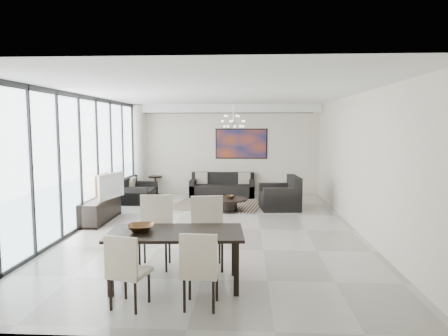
# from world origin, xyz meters

# --- Properties ---
(room_shell) EXTENTS (6.00, 9.00, 2.90)m
(room_shell) POSITION_xyz_m (0.46, 0.00, 1.45)
(room_shell) COLOR #A8A39B
(room_shell) RESTS_ON ground
(window_wall) EXTENTS (0.37, 8.95, 2.90)m
(window_wall) POSITION_xyz_m (-2.86, 0.00, 1.47)
(window_wall) COLOR silver
(window_wall) RESTS_ON floor
(soffit) EXTENTS (5.98, 0.40, 0.26)m
(soffit) POSITION_xyz_m (0.00, 4.30, 2.77)
(soffit) COLOR white
(soffit) RESTS_ON room_shell
(painting) EXTENTS (1.68, 0.04, 0.98)m
(painting) POSITION_xyz_m (0.50, 4.47, 1.65)
(painting) COLOR #AA4017
(painting) RESTS_ON room_shell
(chandelier) EXTENTS (0.66, 0.66, 0.71)m
(chandelier) POSITION_xyz_m (0.30, 2.50, 2.35)
(chandelier) COLOR silver
(chandelier) RESTS_ON room_shell
(rug) EXTENTS (2.70, 2.25, 0.01)m
(rug) POSITION_xyz_m (-0.14, 2.60, 0.01)
(rug) COLOR black
(rug) RESTS_ON floor
(coffee_table) EXTENTS (0.95, 0.95, 0.33)m
(coffee_table) POSITION_xyz_m (0.22, 1.84, 0.19)
(coffee_table) COLOR black
(coffee_table) RESTS_ON floor
(bowl_coffee) EXTENTS (0.27, 0.27, 0.07)m
(bowl_coffee) POSITION_xyz_m (0.24, 1.91, 0.37)
(bowl_coffee) COLOR brown
(bowl_coffee) RESTS_ON coffee_table
(sofa_main) EXTENTS (2.02, 0.83, 0.73)m
(sofa_main) POSITION_xyz_m (-0.09, 4.07, 0.25)
(sofa_main) COLOR black
(sofa_main) RESTS_ON floor
(loveseat) EXTENTS (0.80, 1.42, 0.71)m
(loveseat) POSITION_xyz_m (-2.54, 3.05, 0.24)
(loveseat) COLOR black
(loveseat) RESTS_ON floor
(armchair) EXTENTS (1.09, 1.14, 0.88)m
(armchair) POSITION_xyz_m (1.60, 2.19, 0.30)
(armchair) COLOR black
(armchair) RESTS_ON floor
(side_table) EXTENTS (0.45, 0.45, 0.62)m
(side_table) POSITION_xyz_m (-2.26, 4.15, 0.42)
(side_table) COLOR black
(side_table) RESTS_ON floor
(tv_console) EXTENTS (0.47, 1.69, 0.53)m
(tv_console) POSITION_xyz_m (-2.76, 0.57, 0.26)
(tv_console) COLOR black
(tv_console) RESTS_ON floor
(television) EXTENTS (0.36, 1.04, 0.60)m
(television) POSITION_xyz_m (-2.60, 0.64, 0.83)
(television) COLOR gray
(television) RESTS_ON tv_console
(dining_table) EXTENTS (1.91, 1.05, 0.77)m
(dining_table) POSITION_xyz_m (-0.32, -3.10, 0.68)
(dining_table) COLOR black
(dining_table) RESTS_ON floor
(dining_chair_sw) EXTENTS (0.52, 0.52, 0.93)m
(dining_chair_sw) POSITION_xyz_m (-0.80, -3.87, 0.53)
(dining_chair_sw) COLOR beige
(dining_chair_sw) RESTS_ON floor
(dining_chair_se) EXTENTS (0.46, 0.46, 0.97)m
(dining_chair_se) POSITION_xyz_m (0.09, -3.84, 0.56)
(dining_chair_se) COLOR beige
(dining_chair_se) RESTS_ON floor
(dining_chair_nw) EXTENTS (0.54, 0.54, 1.12)m
(dining_chair_nw) POSITION_xyz_m (-0.78, -2.32, 0.65)
(dining_chair_nw) COLOR beige
(dining_chair_nw) RESTS_ON floor
(dining_chair_ne) EXTENTS (0.59, 0.59, 1.11)m
(dining_chair_ne) POSITION_xyz_m (0.04, -2.30, 0.64)
(dining_chair_ne) COLOR beige
(dining_chair_ne) RESTS_ON floor
(bowl_dining) EXTENTS (0.43, 0.43, 0.09)m
(bowl_dining) POSITION_xyz_m (-0.81, -3.11, 0.81)
(bowl_dining) COLOR brown
(bowl_dining) RESTS_ON dining_table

